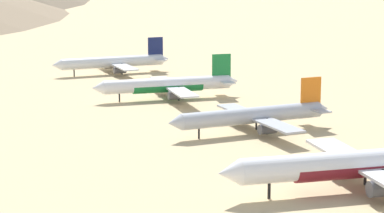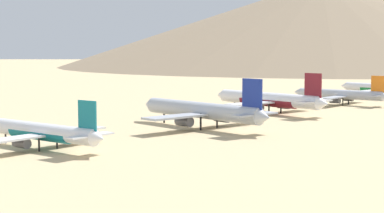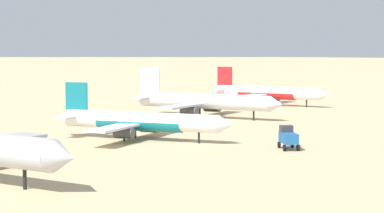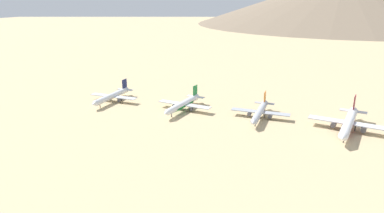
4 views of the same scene
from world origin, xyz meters
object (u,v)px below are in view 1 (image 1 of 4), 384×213
(parked_jet_2, at_px, (254,116))
(parked_jet_3, at_px, (361,164))
(parked_jet_0, at_px, (114,62))
(parked_jet_1, at_px, (169,85))

(parked_jet_2, distance_m, parked_jet_3, 41.16)
(parked_jet_0, distance_m, parked_jet_3, 126.54)
(parked_jet_1, xyz_separation_m, parked_jet_3, (-3.72, 81.74, 0.66))
(parked_jet_0, relative_size, parked_jet_1, 0.97)
(parked_jet_3, bearing_deg, parked_jet_1, -87.39)
(parked_jet_2, relative_size, parked_jet_3, 0.82)
(parked_jet_0, xyz_separation_m, parked_jet_1, (-2.57, 44.65, 0.06))
(parked_jet_2, xyz_separation_m, parked_jet_3, (0.99, 41.14, 0.72))
(parked_jet_0, bearing_deg, parked_jet_2, 94.88)
(parked_jet_1, bearing_deg, parked_jet_0, -86.71)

